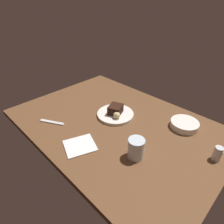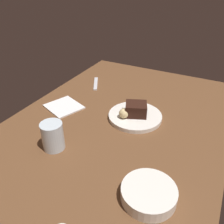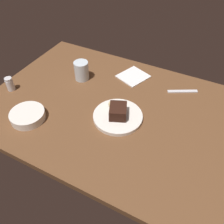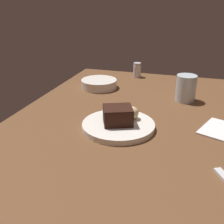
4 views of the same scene
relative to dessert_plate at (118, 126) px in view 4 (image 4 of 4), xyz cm
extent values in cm
cube|color=brown|center=(5.15, -4.96, -2.38)|extent=(120.00, 84.00, 3.00)
cylinder|color=white|center=(0.00, 0.00, 0.00)|extent=(22.19, 22.19, 1.75)
cube|color=black|center=(-0.13, 0.19, 3.47)|extent=(10.12, 10.73, 5.19)
sphere|color=#DBC184|center=(4.23, -3.26, 2.90)|extent=(4.04, 4.04, 4.04)
cylinder|color=silver|center=(57.30, 6.66, 2.05)|extent=(3.82, 3.82, 5.85)
cylinder|color=silver|center=(57.30, 6.66, 5.58)|extent=(3.63, 3.63, 1.20)
cylinder|color=silver|center=(30.33, -17.97, 4.14)|extent=(7.58, 7.58, 10.03)
cylinder|color=white|center=(35.44, 18.77, 1.00)|extent=(15.37, 15.37, 3.74)
camera|label=1|loc=(67.64, -70.57, 64.76)|focal=30.73mm
camera|label=2|loc=(78.26, 29.68, 54.11)|focal=38.13mm
camera|label=3|loc=(-32.20, 67.92, 75.57)|focal=38.17mm
camera|label=4|loc=(-72.58, -20.19, 36.92)|focal=44.03mm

